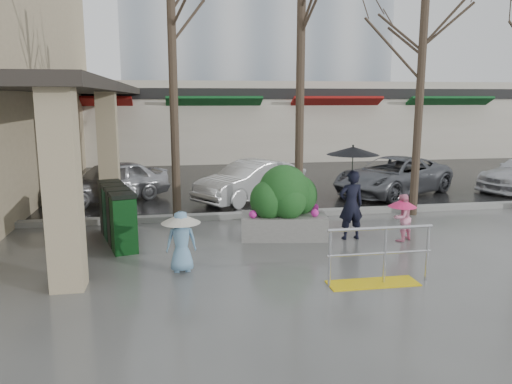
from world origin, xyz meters
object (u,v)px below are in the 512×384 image
object	(u,v)px
tree_midwest	(301,15)
car_c	(393,176)
tree_west	(171,18)
car_a	(110,181)
child_blue	(181,235)
news_boxes	(117,214)
tree_mideast	(423,33)
child_pink	(402,214)
planter	(284,203)
woman	(352,183)
car_b	(251,181)
handrail	(377,263)

from	to	relation	value
tree_midwest	car_c	world-z (taller)	tree_midwest
tree_west	tree_midwest	bearing A→B (deg)	0.00
tree_midwest	car_a	bearing A→B (deg)	147.32
child_blue	news_boxes	xyz separation A→B (m)	(-1.37, 2.22, -0.07)
tree_mideast	child_pink	bearing A→B (deg)	-122.47
child_blue	planter	distance (m)	3.10
woman	car_a	bearing A→B (deg)	-44.94
tree_mideast	planter	world-z (taller)	tree_mideast
planter	child_blue	bearing A→B (deg)	-141.02
car_b	car_c	bearing A→B (deg)	58.20
tree_west	child_blue	bearing A→B (deg)	-89.64
handrail	car_b	xyz separation A→B (m)	(-1.01, 7.42, 0.25)
tree_west	child_pink	xyz separation A→B (m)	(5.00, -2.36, -4.46)
tree_midwest	child_pink	size ratio (longest dim) A/B	6.51
car_b	child_blue	bearing A→B (deg)	-55.23
child_pink	car_b	world-z (taller)	car_b
tree_west	news_boxes	bearing A→B (deg)	-135.05
car_b	tree_west	bearing A→B (deg)	-76.49
handrail	car_a	bearing A→B (deg)	123.46
tree_mideast	car_a	size ratio (longest dim) A/B	1.76
tree_midwest	woman	distance (m)	4.47
child_pink	news_boxes	bearing A→B (deg)	-36.73
child_blue	car_a	world-z (taller)	car_a
handrail	news_boxes	bearing A→B (deg)	143.78
car_a	news_boxes	bearing A→B (deg)	-21.79
planter	car_b	size ratio (longest dim) A/B	0.54
handrail	woman	distance (m)	2.98
tree_mideast	child_pink	xyz separation A→B (m)	(-1.50, -2.36, -4.24)
news_boxes	car_c	world-z (taller)	news_boxes
tree_mideast	car_c	bearing A→B (deg)	76.12
car_b	tree_mideast	bearing A→B (deg)	23.09
tree_midwest	handrail	bearing A→B (deg)	-88.09
tree_west	planter	size ratio (longest dim) A/B	3.27
tree_west	handrail	bearing A→B (deg)	-55.01
tree_midwest	tree_mideast	xyz separation A→B (m)	(3.30, -0.00, -0.37)
handrail	car_c	distance (m)	8.58
car_b	handrail	bearing A→B (deg)	-26.88
handrail	child_blue	size ratio (longest dim) A/B	1.64
tree_midwest	woman	xyz separation A→B (m)	(0.71, -2.03, -3.92)
car_c	news_boxes	bearing A→B (deg)	-93.74
news_boxes	handrail	bearing A→B (deg)	-50.82
car_a	car_c	size ratio (longest dim) A/B	0.82
handrail	car_a	distance (m)	9.78
car_a	car_b	size ratio (longest dim) A/B	0.97
tree_midwest	child_pink	distance (m)	5.48
woman	child_blue	xyz separation A→B (m)	(-3.88, -1.55, -0.61)
handrail	child_blue	distance (m)	3.57
handrail	car_a	xyz separation A→B (m)	(-5.39, 8.15, 0.25)
tree_mideast	planter	xyz separation A→B (m)	(-4.07, -1.62, -4.05)
planter	child_pink	bearing A→B (deg)	-16.01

